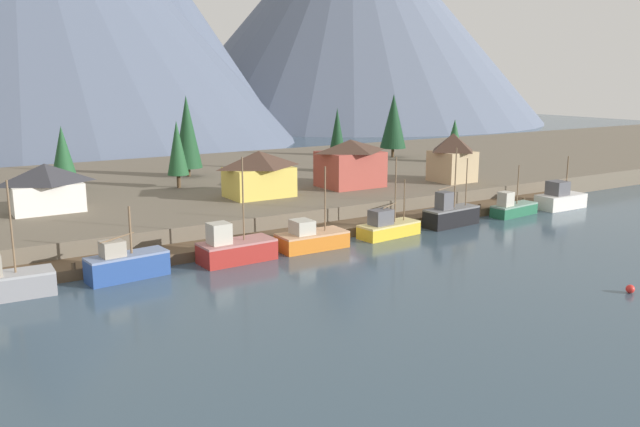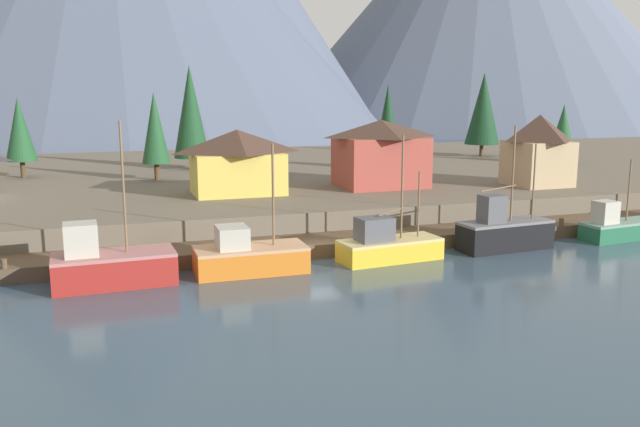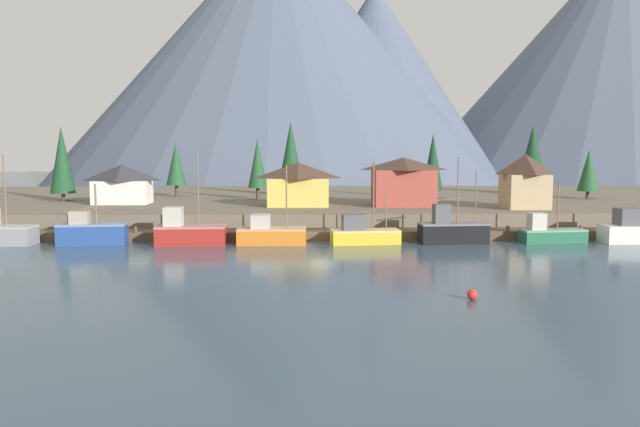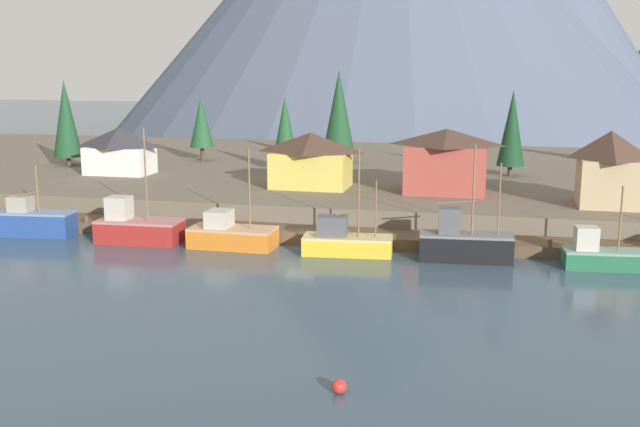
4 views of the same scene
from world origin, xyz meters
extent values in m
cube|color=#384C5B|center=(0.00, 20.00, -0.50)|extent=(400.00, 400.00, 1.00)
cube|color=brown|center=(0.00, 2.00, 0.50)|extent=(80.00, 4.00, 1.00)
cylinder|color=brown|center=(-28.00, 0.20, 0.80)|extent=(0.36, 0.36, 1.60)
cylinder|color=brown|center=(-20.00, 0.20, 0.80)|extent=(0.36, 0.36, 1.60)
cylinder|color=brown|center=(-12.00, 0.20, 0.80)|extent=(0.36, 0.36, 1.60)
cylinder|color=brown|center=(-4.00, 0.20, 0.80)|extent=(0.36, 0.36, 1.60)
cylinder|color=brown|center=(4.00, 0.20, 0.80)|extent=(0.36, 0.36, 1.60)
cylinder|color=brown|center=(12.00, 0.20, 0.80)|extent=(0.36, 0.36, 1.60)
cylinder|color=brown|center=(20.00, 0.20, 0.80)|extent=(0.36, 0.36, 1.60)
cube|color=#665B4C|center=(0.00, 32.00, 1.25)|extent=(400.00, 56.00, 2.50)
cone|color=#4C566B|center=(19.22, 126.08, 28.89)|extent=(76.38, 76.38, 57.78)
cube|color=navy|center=(-23.96, -1.66, 0.99)|extent=(7.05, 3.07, 1.98)
cube|color=#6C7DA2|center=(-23.96, -1.66, 2.08)|extent=(7.05, 3.07, 0.20)
cube|color=gray|center=(-25.16, -1.78, 2.84)|extent=(2.02, 1.77, 1.34)
cylinder|color=brown|center=(-23.52, -1.62, 4.23)|extent=(0.20, 0.20, 4.11)
cylinder|color=brown|center=(-24.72, -1.74, 3.71)|extent=(3.00, 0.45, 0.63)
cube|color=maroon|center=(-13.72, -1.86, 0.88)|extent=(7.22, 3.41, 1.77)
cube|color=#AD6C6A|center=(-13.72, -1.86, 1.87)|extent=(7.22, 3.41, 0.20)
cube|color=#B2AD9E|center=(-15.52, -1.94, 2.94)|extent=(1.96, 1.87, 1.94)
cylinder|color=brown|center=(-12.96, -1.83, 5.88)|extent=(0.15, 0.15, 7.82)
cube|color=#CC6B1E|center=(-5.38, -1.75, 0.75)|extent=(7.13, 3.18, 1.49)
cube|color=tan|center=(-5.38, -1.75, 1.59)|extent=(7.13, 3.18, 0.20)
cube|color=#B2AD9E|center=(-6.54, -1.74, 2.39)|extent=(1.94, 2.25, 1.40)
cylinder|color=brown|center=(-3.85, -1.76, 4.96)|extent=(0.15, 0.15, 6.54)
cube|color=gold|center=(4.35, -1.80, 0.64)|extent=(7.32, 3.33, 1.29)
cube|color=tan|center=(4.35, -1.80, 1.39)|extent=(7.32, 3.33, 0.20)
cube|color=#4C4C51|center=(3.12, -1.92, 2.29)|extent=(2.51, 1.93, 1.61)
cylinder|color=brown|center=(5.21, -1.72, 5.03)|extent=(0.15, 0.15, 7.08)
cylinder|color=brown|center=(6.56, -1.59, 3.76)|extent=(0.13, 0.13, 4.54)
cylinder|color=brown|center=(4.40, -1.80, 3.39)|extent=(2.00, 0.30, 0.52)
cube|color=black|center=(13.64, -1.62, 0.97)|extent=(7.27, 2.99, 1.93)
cube|color=slate|center=(13.64, -1.62, 2.03)|extent=(7.27, 2.99, 0.20)
cube|color=#4C4C51|center=(12.34, -1.72, 3.13)|extent=(1.75, 1.56, 1.99)
cylinder|color=brown|center=(14.06, -1.58, 5.59)|extent=(0.15, 0.15, 6.91)
cylinder|color=brown|center=(16.01, -1.42, 4.91)|extent=(0.13, 0.13, 5.55)
cylinder|color=brown|center=(12.83, -1.68, 4.58)|extent=(3.06, 0.35, 0.39)
cube|color=#1E5B3D|center=(24.24, -1.58, 0.62)|extent=(6.99, 2.92, 1.23)
cube|color=gray|center=(24.24, -1.58, 1.33)|extent=(6.99, 2.92, 0.20)
cube|color=#B2AD9E|center=(22.42, -1.77, 2.30)|extent=(1.76, 1.59, 1.73)
cylinder|color=brown|center=(24.73, -1.52, 3.85)|extent=(0.14, 0.14, 4.84)
cube|color=silver|center=(-26.49, 18.95, 4.06)|extent=(7.27, 4.44, 3.12)
pyramid|color=#2D2D33|center=(-26.49, 18.95, 6.71)|extent=(7.64, 4.66, 2.20)
cube|color=gold|center=(-2.78, 14.80, 4.31)|extent=(7.73, 5.27, 3.61)
pyramid|color=#422D23|center=(-2.78, 14.80, 7.13)|extent=(8.12, 5.54, 2.03)
cube|color=#9E4238|center=(10.89, 14.96, 4.84)|extent=(7.77, 6.17, 4.68)
pyramid|color=#422D23|center=(10.89, 14.96, 7.98)|extent=(8.16, 6.48, 1.60)
cube|color=tan|center=(25.44, 10.92, 4.62)|extent=(5.06, 5.19, 4.24)
pyramid|color=#422D23|center=(25.44, 10.92, 7.99)|extent=(5.31, 5.45, 2.49)
cylinder|color=#4C3823|center=(-4.08, 34.90, 3.15)|extent=(0.50, 0.50, 1.30)
cone|color=#194223|center=(-4.08, 34.90, 9.04)|extent=(4.07, 4.07, 10.49)
cylinder|color=#4C3823|center=(17.26, 27.62, 3.09)|extent=(0.50, 0.50, 1.19)
cone|color=#14381E|center=(17.26, 27.62, 7.93)|extent=(3.08, 3.08, 8.49)
cylinder|color=#4C3823|center=(-21.89, 32.57, 3.38)|extent=(0.50, 0.50, 1.76)
cone|color=#1E4C28|center=(-21.89, 32.57, 7.52)|extent=(3.12, 3.12, 6.52)
cylinder|color=#4C3823|center=(-8.80, 26.38, 3.36)|extent=(0.50, 0.50, 1.72)
cone|color=#1E4C28|center=(-8.80, 26.38, 7.78)|extent=(2.81, 2.81, 7.12)
cylinder|color=#4C3823|center=(-36.34, 24.18, 3.05)|extent=(0.50, 0.50, 1.10)
cone|color=#194223|center=(-36.34, 24.18, 8.33)|extent=(3.50, 3.50, 9.46)
sphere|color=red|center=(8.96, -27.13, 0.35)|extent=(0.70, 0.70, 0.70)
camera|label=1|loc=(-38.99, -56.34, 17.20)|focal=36.95mm
camera|label=2|loc=(-14.12, -42.02, 11.58)|focal=37.03mm
camera|label=3|loc=(-2.11, -68.30, 9.84)|focal=36.16mm
camera|label=4|loc=(15.48, -58.70, 15.03)|focal=41.83mm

